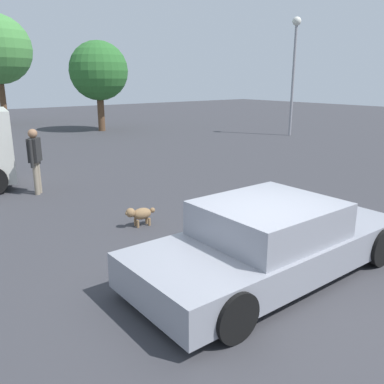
# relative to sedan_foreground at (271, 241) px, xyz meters

# --- Properties ---
(ground_plane) EXTENTS (80.00, 80.00, 0.00)m
(ground_plane) POSITION_rel_sedan_foreground_xyz_m (-0.37, -0.20, -0.55)
(ground_plane) COLOR #38383D
(sedan_foreground) EXTENTS (4.69, 2.00, 1.20)m
(sedan_foreground) POSITION_rel_sedan_foreground_xyz_m (0.00, 0.00, 0.00)
(sedan_foreground) COLOR gray
(sedan_foreground) RESTS_ON ground_plane
(dog) EXTENTS (0.66, 0.29, 0.43)m
(dog) POSITION_rel_sedan_foreground_xyz_m (-0.47, 3.12, -0.28)
(dog) COLOR olive
(dog) RESTS_ON ground_plane
(pedestrian) EXTENTS (0.43, 0.47, 1.73)m
(pedestrian) POSITION_rel_sedan_foreground_xyz_m (-1.31, 6.93, 0.48)
(pedestrian) COLOR gray
(pedestrian) RESTS_ON ground_plane
(light_post_mid) EXTENTS (0.44, 0.44, 5.97)m
(light_post_mid) POSITION_rel_sedan_foreground_xyz_m (13.20, 10.13, 3.54)
(light_post_mid) COLOR gray
(light_post_mid) RESTS_ON ground_plane
(tree_back_right) EXTENTS (3.30, 3.30, 5.04)m
(tree_back_right) POSITION_rel_sedan_foreground_xyz_m (6.13, 18.24, 2.81)
(tree_back_right) COLOR brown
(tree_back_right) RESTS_ON ground_plane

